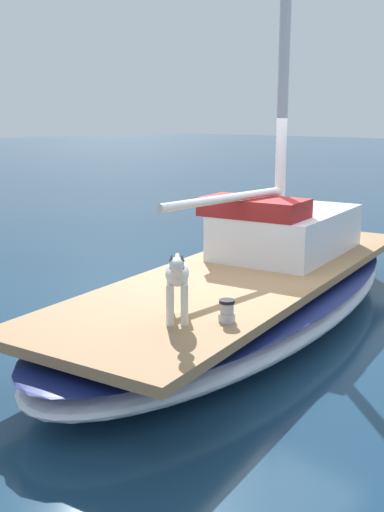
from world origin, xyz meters
TOP-DOWN VIEW (x-y plane):
  - ground_plane at (0.00, 0.00)m, footprint 120.00×120.00m
  - sailboat_main at (0.00, 0.00)m, footprint 3.88×7.59m
  - mast_main at (-0.18, 0.73)m, footprint 0.14×2.27m
  - cabin_house at (-0.23, 1.09)m, footprint 1.80×2.46m
  - dog_white at (0.70, -1.94)m, footprint 0.72×0.73m
  - deck_winch at (1.06, -1.65)m, footprint 0.16×0.16m

SIDE VIEW (x-z plane):
  - ground_plane at x=0.00m, z-range 0.00..0.00m
  - sailboat_main at x=0.00m, z-range 0.01..0.67m
  - deck_winch at x=1.06m, z-range 0.65..0.86m
  - cabin_house at x=-0.23m, z-range 0.59..1.43m
  - dog_white at x=0.70m, z-range 0.73..1.43m
  - mast_main at x=-0.18m, z-range 0.30..7.35m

